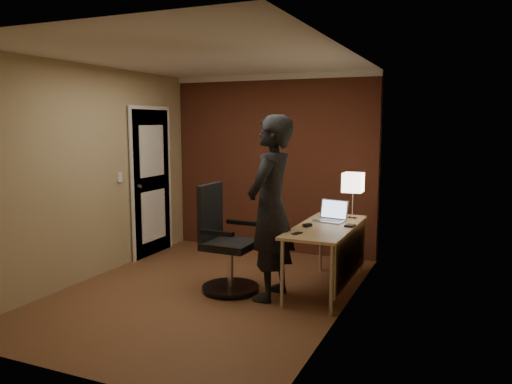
% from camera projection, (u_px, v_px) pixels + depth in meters
% --- Properties ---
extents(room, '(4.00, 4.00, 4.00)m').
position_uv_depth(room, '(243.00, 157.00, 6.78)').
color(room, brown).
rests_on(room, ground).
extents(desk, '(0.60, 1.50, 0.73)m').
position_uv_depth(desk, '(332.00, 238.00, 5.39)').
color(desk, tan).
rests_on(desk, ground).
extents(desk_lamp, '(0.22, 0.22, 0.54)m').
position_uv_depth(desk_lamp, '(353.00, 183.00, 5.71)').
color(desk_lamp, silver).
rests_on(desk_lamp, desk).
extents(laptop, '(0.37, 0.31, 0.23)m').
position_uv_depth(laptop, '(332.00, 215.00, 5.65)').
color(laptop, silver).
rests_on(laptop, desk).
extents(mouse, '(0.09, 0.12, 0.03)m').
position_uv_depth(mouse, '(307.00, 225.00, 5.33)').
color(mouse, black).
rests_on(mouse, desk).
extents(phone, '(0.09, 0.13, 0.01)m').
position_uv_depth(phone, '(297.00, 233.00, 4.99)').
color(phone, black).
rests_on(phone, desk).
extents(wallet, '(0.11, 0.13, 0.02)m').
position_uv_depth(wallet, '(350.00, 226.00, 5.34)').
color(wallet, black).
rests_on(wallet, desk).
extents(office_chair, '(0.62, 0.65, 1.15)m').
position_uv_depth(office_chair, '(224.00, 245.00, 5.43)').
color(office_chair, black).
rests_on(office_chair, ground).
extents(person, '(0.48, 0.71, 1.92)m').
position_uv_depth(person, '(271.00, 208.00, 5.15)').
color(person, black).
rests_on(person, ground).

